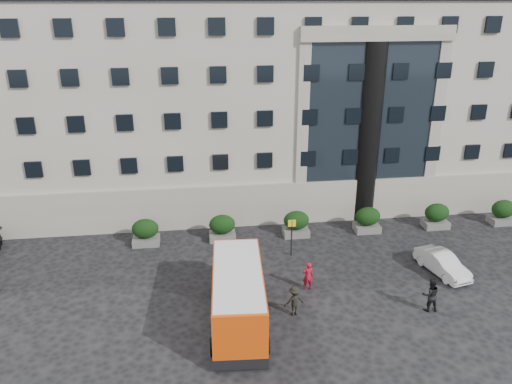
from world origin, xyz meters
TOP-DOWN VIEW (x-y plane):
  - ground at (0.00, 0.00)m, footprint 120.00×120.00m
  - civic_building at (6.00, 22.00)m, footprint 44.00×24.00m
  - entrance_column at (12.00, 10.30)m, footprint 1.80×1.80m
  - hedge_a at (-4.00, 7.80)m, footprint 1.80×1.26m
  - hedge_b at (1.20, 7.80)m, footprint 1.80×1.26m
  - hedge_c at (6.40, 7.80)m, footprint 1.80×1.26m
  - hedge_d at (11.60, 7.80)m, footprint 1.80×1.26m
  - hedge_e at (16.80, 7.80)m, footprint 1.80×1.26m
  - hedge_f at (22.00, 7.80)m, footprint 1.80×1.26m
  - bus_stop_sign at (5.50, 5.00)m, footprint 0.50×0.08m
  - minibus at (1.38, -1.82)m, footprint 3.14×7.49m
  - red_truck at (-12.65, 17.17)m, footprint 3.42×5.98m
  - white_taxi at (14.19, 1.63)m, footprint 2.23×4.11m
  - pedestrian_a at (5.67, 0.93)m, footprint 0.65×0.44m
  - pedestrian_b at (11.67, -1.96)m, footprint 0.99×0.80m
  - pedestrian_c at (4.39, -1.40)m, footprint 1.20×0.85m

SIDE VIEW (x-z plane):
  - ground at x=0.00m, z-range 0.00..0.00m
  - white_taxi at x=14.19m, z-range 0.00..1.28m
  - pedestrian_c at x=4.39m, z-range 0.00..1.69m
  - pedestrian_a at x=5.67m, z-range 0.00..1.72m
  - hedge_a at x=-4.00m, z-range 0.01..1.85m
  - hedge_b at x=1.20m, z-range 0.01..1.85m
  - hedge_c at x=6.40m, z-range 0.01..1.85m
  - hedge_d at x=11.60m, z-range 0.01..1.85m
  - hedge_e at x=16.80m, z-range 0.01..1.85m
  - hedge_f at x=22.00m, z-range 0.01..1.85m
  - pedestrian_b at x=11.67m, z-range 0.00..1.93m
  - red_truck at x=-12.65m, z-range 0.04..3.08m
  - minibus at x=1.38m, z-range 0.16..3.22m
  - bus_stop_sign at x=5.50m, z-range 0.47..2.99m
  - entrance_column at x=12.00m, z-range 0.00..13.00m
  - civic_building at x=6.00m, z-range 0.00..18.00m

